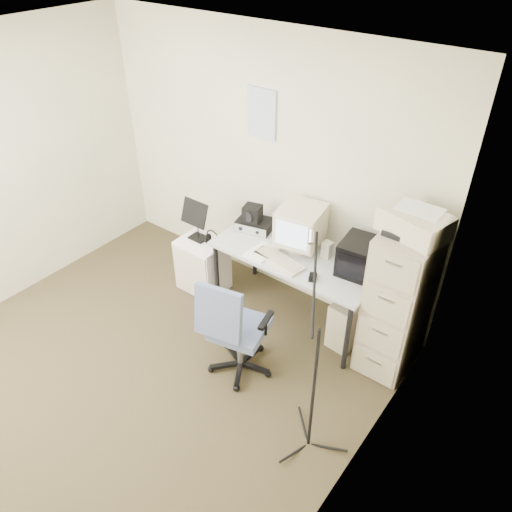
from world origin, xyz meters
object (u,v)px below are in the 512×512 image
Objects in this scene: office_chair at (240,326)px; side_cart at (203,265)px; desk at (296,286)px; filing_cabinet at (399,301)px.

side_cart is (-0.98, 0.63, -0.19)m from office_chair.
desk reaches higher than side_cart.
filing_cabinet is 1.29m from office_chair.
filing_cabinet is at bearing 6.13° from side_cart.
office_chair is at bearing -90.10° from desk.
side_cart is at bearing 134.44° from office_chair.
desk is (-0.95, -0.03, -0.29)m from filing_cabinet.
desk is 0.83m from office_chair.
filing_cabinet reaches higher than side_cart.
desk is 1.59× the size of office_chair.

